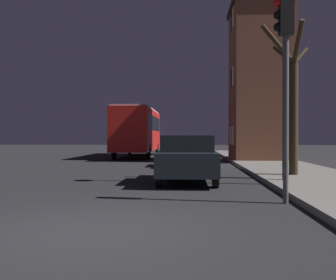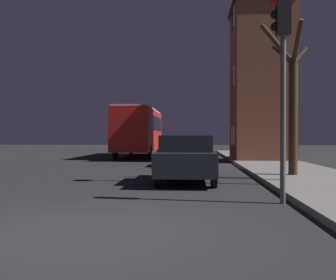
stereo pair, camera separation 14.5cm
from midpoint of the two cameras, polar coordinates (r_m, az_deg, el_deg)
name	(u,v)px [view 2 (the right image)]	position (r m, az deg, el deg)	size (l,w,h in m)	color
ground_plane	(85,231)	(6.22, -11.93, -13.37)	(120.00, 120.00, 0.00)	black
brick_building	(261,81)	(23.45, 14.14, 8.72)	(3.56, 4.42, 9.32)	brown
streetlamp	(268,28)	(12.42, 15.27, 16.12)	(1.23, 0.52, 6.22)	#4C4C4C
traffic_light	(282,54)	(8.88, 17.40, 12.37)	(0.43, 0.24, 4.64)	#4C4C4C
bare_tree	(292,99)	(13.84, 18.59, 6.01)	(1.86, 2.00, 5.23)	#382819
bus	(139,128)	(27.91, -4.26, 1.78)	(2.50, 9.69, 3.51)	red
car_near_lane	(186,158)	(12.19, 3.14, -2.74)	(1.83, 4.00, 1.52)	black
car_mid_lane	(188,151)	(18.86, 3.27, -1.66)	(1.73, 3.89, 1.45)	#B7BABF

